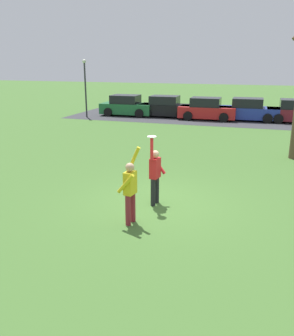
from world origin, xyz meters
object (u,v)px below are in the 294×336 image
person_defender (130,188)px  parked_car_black (166,107)px  person_catcher (155,173)px  frisbee_disc (152,137)px  parked_car_red (207,110)px  lamppost_by_lot (85,83)px  parked_car_blue (249,110)px  parked_car_green (127,106)px

person_defender → parked_car_black: bearing=20.9°
person_catcher → frisbee_disc: frisbee_disc is taller
parked_car_black → parked_car_red: same height
person_catcher → parked_car_red: person_catcher is taller
person_defender → parked_car_black: (-4.07, 18.73, -0.25)m
parked_car_red → parked_car_black: bearing=171.3°
parked_car_black → parked_car_red: 3.24m
person_defender → parked_car_red: person_defender is taller
person_defender → lamppost_by_lot: lamppost_by_lot is taller
person_catcher → frisbee_disc: size_ratio=8.04×
person_catcher → parked_car_blue: 17.43m
parked_car_red → parked_car_green: bearing=177.5°
parked_car_green → parked_car_black: (3.10, 0.28, 0.00)m
parked_car_green → lamppost_by_lot: 3.67m
parked_car_green → person_defender: bearing=-70.0°
person_catcher → lamppost_by_lot: bearing=-137.9°
parked_car_black → frisbee_disc: bearing=-77.5°
parked_car_black → parked_car_blue: size_ratio=1.00×
parked_car_red → lamppost_by_lot: bearing=-171.1°
person_defender → parked_car_blue: 18.92m
frisbee_disc → lamppost_by_lot: (-10.01, 15.46, 0.49)m
parked_car_blue → lamppost_by_lot: bearing=-171.2°
parked_car_red → lamppost_by_lot: size_ratio=0.97×
person_catcher → frisbee_disc: bearing=0.0°
person_defender → parked_car_green: 19.80m
parked_car_red → lamppost_by_lot: lamppost_by_lot is taller
person_defender → lamppost_by_lot: 19.44m
parked_car_red → lamppost_by_lot: (-8.95, -1.61, 1.86)m
lamppost_by_lot → parked_car_green: bearing=33.5°
frisbee_disc → parked_car_black: size_ratio=0.06×
lamppost_by_lot → person_catcher: bearing=-56.6°
parked_car_black → parked_car_red: size_ratio=1.00×
parked_car_red → parked_car_blue: bearing=8.2°
frisbee_disc → parked_car_red: bearing=93.5°
person_catcher → person_defender: (-0.22, -1.47, -0.00)m
frisbee_disc → lamppost_by_lot: bearing=122.9°
person_catcher → frisbee_disc: (-0.03, -0.22, 1.11)m
person_defender → parked_car_green: bearing=29.9°
parked_car_green → parked_car_red: (6.31, -0.14, 0.00)m
parked_car_red → parked_car_blue: same height
person_defender → parked_car_red: size_ratio=0.49×
person_catcher → lamppost_by_lot: (-10.04, 15.23, 1.60)m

